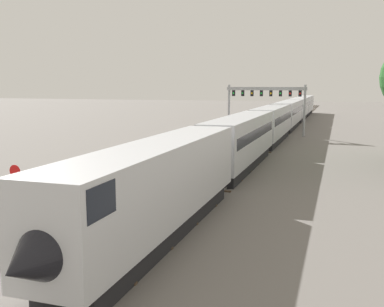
{
  "coord_description": "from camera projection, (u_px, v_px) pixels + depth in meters",
  "views": [
    {
      "loc": [
        10.43,
        -16.98,
        7.63
      ],
      "look_at": [
        1.0,
        12.0,
        3.0
      ],
      "focal_mm": 42.3,
      "sensor_mm": 36.0,
      "label": 1
    }
  ],
  "objects": [
    {
      "name": "passenger_train",
      "position": [
        282.0,
        118.0,
        70.12
      ],
      "size": [
        3.04,
        120.81,
        4.8
      ],
      "color": "silver",
      "rests_on": "ground"
    },
    {
      "name": "track_near",
      "position": [
        226.0,
        143.0,
        58.96
      ],
      "size": [
        2.6,
        160.0,
        0.16
      ],
      "color": "slate",
      "rests_on": "ground"
    },
    {
      "name": "track_main",
      "position": [
        286.0,
        130.0,
        76.08
      ],
      "size": [
        2.6,
        200.0,
        0.16
      ],
      "color": "slate",
      "rests_on": "ground"
    },
    {
      "name": "ground_plane",
      "position": [
        88.0,
        256.0,
        20.3
      ],
      "size": [
        400.0,
        400.0,
        0.0
      ],
      "primitive_type": "plane",
      "color": "slate"
    },
    {
      "name": "stop_sign",
      "position": [
        16.0,
        181.0,
        27.31
      ],
      "size": [
        0.76,
        0.08,
        2.88
      ],
      "color": "gray",
      "rests_on": "ground"
    },
    {
      "name": "signal_gantry",
      "position": [
        266.0,
        98.0,
        68.52
      ],
      "size": [
        12.1,
        0.49,
        7.67
      ],
      "color": "#999BA0",
      "rests_on": "ground"
    }
  ]
}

